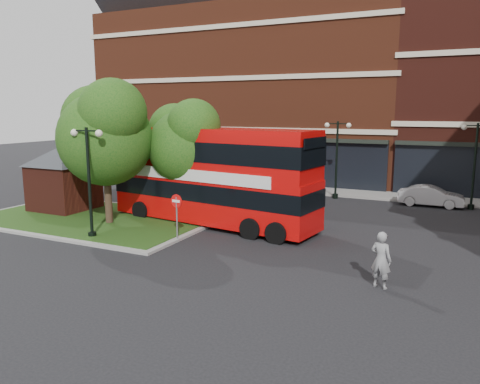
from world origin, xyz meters
The scene contains 15 objects.
ground centered at (0.00, 0.00, 0.00)m, with size 120.00×120.00×0.00m, color black.
pavement_far centered at (0.00, 16.50, 0.06)m, with size 44.00×3.00×0.12m, color slate.
terrace_far_left centered at (-8.00, 24.00, 7.00)m, with size 26.00×12.00×14.00m, color #612917.
traffic_island centered at (-8.00, 3.00, 0.07)m, with size 12.60×7.60×0.15m.
kiosk centered at (-11.00, 4.00, 2.32)m, with size 6.51×6.51×3.60m.
tree_island_west centered at (-6.60, 2.58, 4.79)m, with size 5.40×4.71×7.21m.
tree_island_east centered at (-3.58, 5.06, 4.24)m, with size 4.46×3.90×6.29m.
lamp_island centered at (-5.50, 0.20, 2.83)m, with size 1.72×0.36×5.00m.
lamp_far_left centered at (2.00, 14.50, 2.83)m, with size 1.72×0.36×5.00m.
lamp_far_right centered at (10.00, 14.50, 2.83)m, with size 1.72×0.36×5.00m.
bus centered at (-1.94, 4.94, 2.79)m, with size 11.39×4.11×4.25m.
woman centered at (7.19, -0.24, 0.95)m, with size 0.69×0.45×1.90m, color gray.
car_silver centered at (-6.20, 16.00, 0.61)m, with size 1.44×3.58×1.22m, color #B1B4B9.
car_white centered at (7.81, 14.50, 0.62)m, with size 1.30×3.74×1.23m, color silver.
no_entry_sign centered at (-1.80, 1.50, 1.51)m, with size 0.58×0.12×2.11m.
Camera 1 is at (9.31, -15.36, 5.79)m, focal length 35.00 mm.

